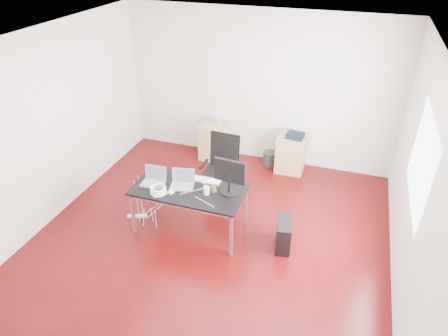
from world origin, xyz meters
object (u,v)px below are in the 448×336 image
(office_chair, at_px, (221,165))
(pc_tower, at_px, (283,234))
(desk, at_px, (189,192))
(filing_cabinet_left, at_px, (215,141))
(filing_cabinet_right, at_px, (291,153))

(office_chair, bearing_deg, pc_tower, -33.59)
(desk, xyz_separation_m, office_chair, (0.16, 0.95, -0.07))
(desk, height_order, office_chair, office_chair)
(filing_cabinet_left, height_order, filing_cabinet_right, same)
(desk, distance_m, filing_cabinet_right, 2.46)
(filing_cabinet_left, bearing_deg, pc_tower, -49.86)
(desk, bearing_deg, filing_cabinet_left, 100.48)
(desk, bearing_deg, pc_tower, 2.44)
(office_chair, relative_size, pc_tower, 2.40)
(office_chair, height_order, filing_cabinet_right, office_chair)
(office_chair, bearing_deg, desk, -96.99)
(office_chair, relative_size, filing_cabinet_left, 1.54)
(office_chair, relative_size, filing_cabinet_right, 1.54)
(office_chair, height_order, filing_cabinet_left, office_chair)
(desk, bearing_deg, office_chair, 80.54)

